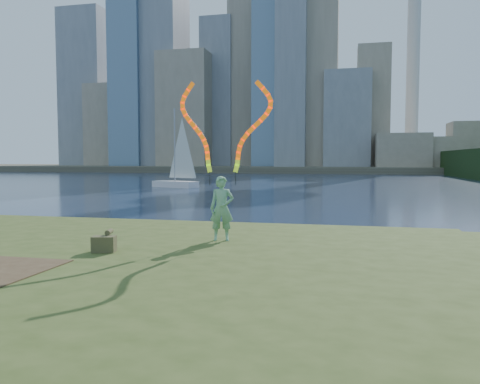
# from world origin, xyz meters

# --- Properties ---
(ground) EXTENTS (320.00, 320.00, 0.00)m
(ground) POSITION_xyz_m (0.00, 0.00, 0.00)
(ground) COLOR #17233A
(ground) RESTS_ON ground
(grassy_knoll) EXTENTS (20.00, 18.00, 0.80)m
(grassy_knoll) POSITION_xyz_m (0.00, -2.30, 0.34)
(grassy_knoll) COLOR #3A4B1A
(grassy_knoll) RESTS_ON ground
(far_shore) EXTENTS (320.00, 40.00, 1.20)m
(far_shore) POSITION_xyz_m (0.00, 95.00, 0.60)
(far_shore) COLOR #474334
(far_shore) RESTS_ON ground
(woman_with_ribbons) EXTENTS (1.92, 0.58, 3.85)m
(woman_with_ribbons) POSITION_xyz_m (1.43, 0.97, 2.26)
(woman_with_ribbons) COLOR #1E7930
(woman_with_ribbons) RESTS_ON grassy_knoll
(canvas_bag) EXTENTS (0.50, 0.56, 0.42)m
(canvas_bag) POSITION_xyz_m (-0.48, -0.82, 0.97)
(canvas_bag) COLOR #494C26
(canvas_bag) RESTS_ON grassy_knoll
(sailboat) EXTENTS (4.80, 3.04, 7.37)m
(sailboat) POSITION_xyz_m (-11.25, 31.85, 1.27)
(sailboat) COLOR white
(sailboat) RESTS_ON ground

